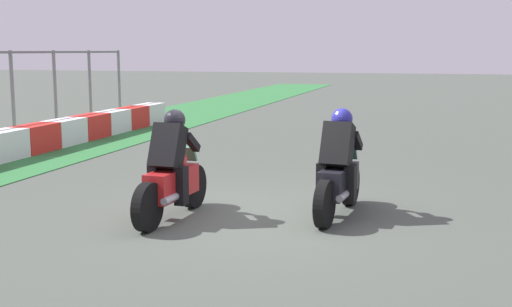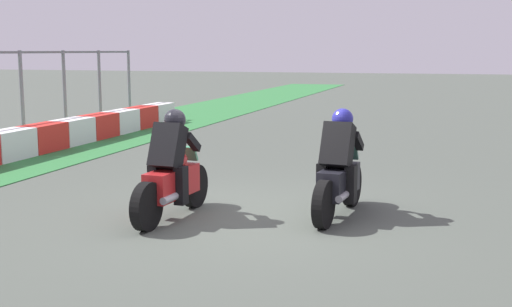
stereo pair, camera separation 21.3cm
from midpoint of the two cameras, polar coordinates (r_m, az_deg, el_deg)
name	(u,v)px [view 1 (the left image)]	position (r m, az deg, el deg)	size (l,w,h in m)	color
ground_plane	(253,216)	(9.33, -0.95, -5.42)	(120.00, 120.00, 0.00)	#4B524A
rider_lane_a	(339,172)	(9.28, 6.50, -1.62)	(2.04, 0.57, 1.51)	black
rider_lane_b	(172,174)	(9.14, -7.94, -1.80)	(2.04, 0.55, 1.51)	black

